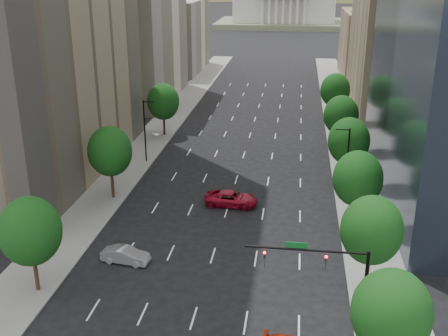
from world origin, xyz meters
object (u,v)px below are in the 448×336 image
at_px(traffic_signal, 332,271).
at_px(car_silver, 126,255).
at_px(car_red_far, 231,199).
at_px(capitol, 284,7).

distance_m(traffic_signal, car_silver, 20.49).
relative_size(traffic_signal, car_red_far, 1.48).
bearing_deg(capitol, car_red_far, -89.90).
relative_size(capitol, car_silver, 13.09).
distance_m(traffic_signal, capitol, 219.99).
xyz_separation_m(capitol, car_red_far, (0.34, -197.85, -7.72)).
bearing_deg(traffic_signal, car_silver, 157.49).
distance_m(capitol, car_silver, 212.34).
bearing_deg(car_silver, traffic_signal, -105.63).
relative_size(car_silver, car_red_far, 0.75).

